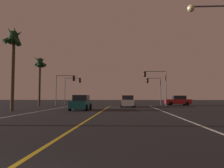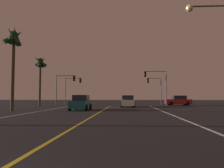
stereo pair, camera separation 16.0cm
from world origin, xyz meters
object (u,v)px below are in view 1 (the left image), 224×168
(car_crossing_side, at_px, (178,101))
(palm_tree_left_mid, at_px, (13,43))
(traffic_light_near_left, at_px, (66,83))
(car_ahead_far, at_px, (128,101))
(palm_tree_left_far, at_px, (40,66))
(traffic_light_far_left, at_px, (73,85))
(street_lamp_right_near, at_px, (220,44))
(car_oncoming, at_px, (81,103))
(traffic_light_near_right, at_px, (155,80))
(traffic_light_far_right, at_px, (154,85))

(car_crossing_side, relative_size, palm_tree_left_mid, 0.47)
(traffic_light_near_left, bearing_deg, car_ahead_far, -21.20)
(palm_tree_left_far, bearing_deg, palm_tree_left_mid, -81.42)
(traffic_light_near_left, distance_m, palm_tree_left_mid, 14.19)
(traffic_light_far_left, relative_size, street_lamp_right_near, 0.73)
(palm_tree_left_mid, bearing_deg, traffic_light_far_left, 84.09)
(traffic_light_far_left, xyz_separation_m, street_lamp_right_near, (15.60, -28.75, 0.75))
(car_ahead_far, distance_m, traffic_light_near_left, 11.48)
(traffic_light_near_left, relative_size, palm_tree_left_mid, 0.56)
(car_oncoming, distance_m, car_ahead_far, 9.34)
(palm_tree_left_mid, bearing_deg, traffic_light_near_right, 38.80)
(traffic_light_near_right, relative_size, street_lamp_right_near, 0.81)
(traffic_light_far_left, distance_m, palm_tree_left_mid, 19.52)
(car_oncoming, height_order, traffic_light_near_left, traffic_light_near_left)
(traffic_light_far_right, bearing_deg, car_oncoming, 58.83)
(car_oncoming, distance_m, traffic_light_far_right, 20.25)
(car_ahead_far, bearing_deg, traffic_light_far_left, 47.53)
(traffic_light_far_left, height_order, street_lamp_right_near, street_lamp_right_near)
(palm_tree_left_far, bearing_deg, traffic_light_far_right, 20.16)
(car_ahead_far, relative_size, traffic_light_far_right, 0.85)
(street_lamp_right_near, relative_size, palm_tree_left_mid, 0.78)
(street_lamp_right_near, bearing_deg, car_oncoming, -47.63)
(traffic_light_far_right, bearing_deg, car_ahead_far, 62.27)
(car_crossing_side, relative_size, traffic_light_near_right, 0.75)
(car_oncoming, distance_m, traffic_light_far_left, 18.12)
(car_crossing_side, relative_size, traffic_light_far_right, 0.85)
(traffic_light_far_left, distance_m, palm_tree_left_far, 8.44)
(car_oncoming, height_order, car_crossing_side, same)
(traffic_light_far_right, distance_m, palm_tree_left_far, 20.63)
(traffic_light_near_left, bearing_deg, street_lamp_right_near, -56.24)
(car_crossing_side, height_order, traffic_light_near_left, traffic_light_near_left)
(car_oncoming, bearing_deg, car_ahead_far, 144.88)
(car_crossing_side, xyz_separation_m, street_lamp_right_near, (-3.48, -25.45, 3.77))
(traffic_light_far_right, bearing_deg, traffic_light_far_left, -0.00)
(car_oncoming, relative_size, traffic_light_near_right, 0.75)
(traffic_light_far_right, bearing_deg, street_lamp_right_near, 90.42)
(traffic_light_far_left, bearing_deg, palm_tree_left_far, -118.36)
(car_oncoming, height_order, palm_tree_left_mid, palm_tree_left_mid)
(car_crossing_side, height_order, traffic_light_far_left, traffic_light_far_left)
(traffic_light_near_left, xyz_separation_m, traffic_light_far_left, (-0.06, 5.50, 0.03))
(car_oncoming, xyz_separation_m, palm_tree_left_far, (-8.82, 10.10, 5.70))
(car_oncoming, bearing_deg, palm_tree_left_far, -138.90)
(traffic_light_far_left, height_order, palm_tree_left_far, palm_tree_left_far)
(traffic_light_far_right, xyz_separation_m, palm_tree_left_mid, (-17.36, -19.12, 3.50))
(street_lamp_right_near, distance_m, palm_tree_left_far, 29.18)
(car_oncoming, xyz_separation_m, traffic_light_far_right, (10.37, 17.15, 2.92))
(traffic_light_near_right, relative_size, traffic_light_far_right, 1.13)
(traffic_light_near_right, height_order, palm_tree_left_far, palm_tree_left_far)
(street_lamp_right_near, height_order, palm_tree_left_mid, palm_tree_left_mid)
(car_ahead_far, distance_m, palm_tree_left_far, 15.49)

